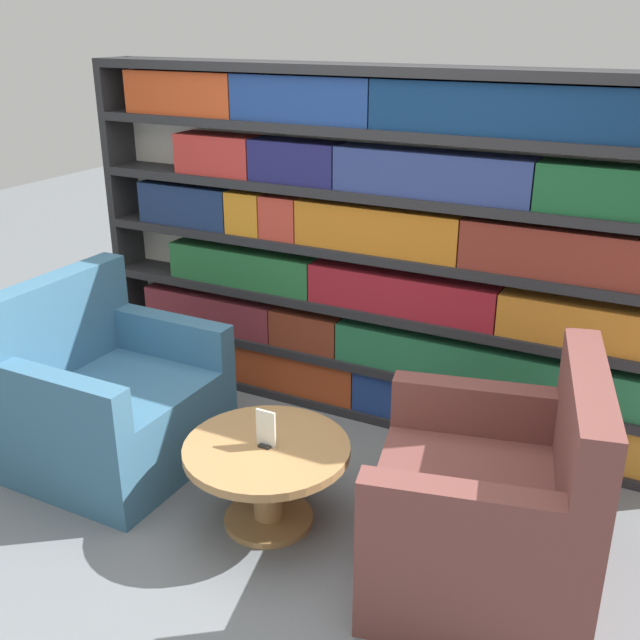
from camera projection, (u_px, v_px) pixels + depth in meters
name	position (u px, v px, depth m)	size (l,w,h in m)	color
ground_plane	(253.00, 531.00, 3.40)	(14.00, 14.00, 0.00)	slate
bookshelf	(379.00, 255.00, 4.09)	(3.48, 0.30, 1.95)	silver
armchair_left	(111.00, 404.00, 3.84)	(0.84, 0.92, 0.96)	#386684
armchair_right	(490.00, 511.00, 3.00)	(1.03, 1.09, 0.96)	brown
coffee_table	(267.00, 467.00, 3.36)	(0.75, 0.75, 0.40)	#AD7F4C
table_sign	(266.00, 431.00, 3.29)	(0.09, 0.06, 0.17)	black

